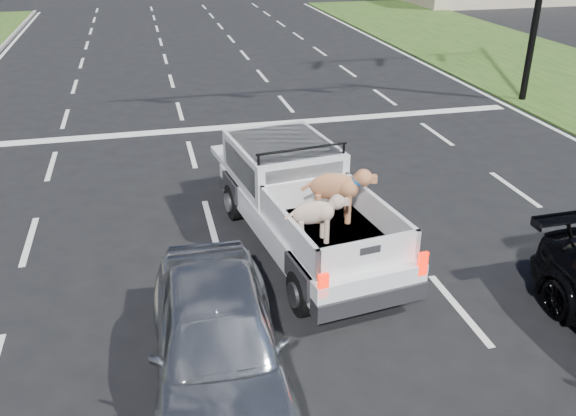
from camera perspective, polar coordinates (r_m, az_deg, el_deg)
The scene contains 4 objects.
ground at distance 9.60m, azimuth 6.32°, elevation -10.80°, with size 160.00×160.00×0.00m, color black.
road_markings at distance 15.15m, azimuth -1.89°, elevation 3.74°, with size 17.75×60.00×0.01m.
pickup_truck at distance 11.28m, azimuth 1.31°, elevation 0.70°, with size 2.55×5.40×1.95m.
silver_sedan at distance 8.14m, azimuth -6.62°, elevation -12.10°, with size 1.70×4.23×1.44m, color #AFB3B7.
Camera 1 is at (-2.80, -7.19, 5.70)m, focal length 38.00 mm.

